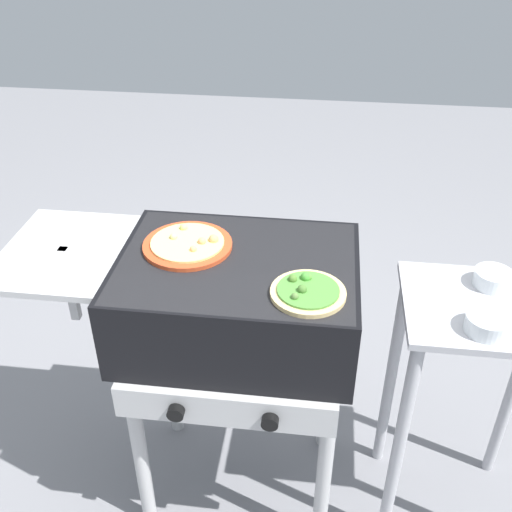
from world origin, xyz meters
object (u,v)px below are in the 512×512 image
object	(u,v)px
pizza_cheese	(188,244)
topping_bowl_near	(487,324)
grill	(233,305)
prep_table	(471,373)
pizza_veggie	(307,291)
topping_bowl_far	(493,279)

from	to	relation	value
pizza_cheese	topping_bowl_near	bearing A→B (deg)	-11.48
pizza_cheese	topping_bowl_near	size ratio (longest dim) A/B	2.23
topping_bowl_near	grill	bearing A→B (deg)	171.10
prep_table	grill	bearing A→B (deg)	-179.63
pizza_cheese	prep_table	size ratio (longest dim) A/B	0.30
topping_bowl_near	pizza_veggie	bearing A→B (deg)	-177.69
pizza_veggie	topping_bowl_far	world-z (taller)	pizza_veggie
grill	topping_bowl_far	xyz separation A→B (m)	(0.70, 0.09, 0.08)
topping_bowl_far	pizza_cheese	bearing A→B (deg)	-177.33
prep_table	topping_bowl_near	bearing A→B (deg)	-105.88
grill	topping_bowl_far	distance (m)	0.71
grill	prep_table	bearing A→B (deg)	0.37
pizza_veggie	pizza_cheese	bearing A→B (deg)	152.40
pizza_cheese	prep_table	world-z (taller)	pizza_cheese
topping_bowl_near	topping_bowl_far	xyz separation A→B (m)	(0.05, 0.20, 0.00)
grill	pizza_cheese	distance (m)	0.21
grill	pizza_cheese	xyz separation A→B (m)	(-0.13, 0.06, 0.15)
prep_table	topping_bowl_far	xyz separation A→B (m)	(0.02, 0.09, 0.26)
grill	topping_bowl_near	xyz separation A→B (m)	(0.64, -0.10, 0.08)
prep_table	pizza_veggie	bearing A→B (deg)	-165.31
topping_bowl_far	prep_table	bearing A→B (deg)	-103.18
pizza_cheese	topping_bowl_far	bearing A→B (deg)	2.67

